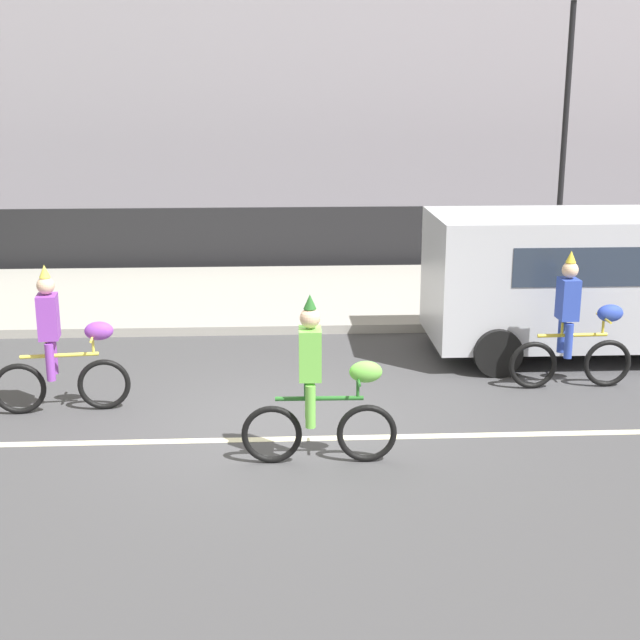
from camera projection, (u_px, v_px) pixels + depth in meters
ground_plane at (278, 424)px, 11.01m from camera, size 80.00×80.00×0.00m
road_centre_line at (278, 439)px, 10.52m from camera, size 36.00×0.14×0.01m
sidewalk_curb at (276, 296)px, 17.26m from camera, size 60.00×5.00×0.15m
fence_line at (275, 239)px, 19.89m from camera, size 40.00×0.08×1.40m
building_backdrop at (197, 93)px, 27.28m from camera, size 28.00×8.00×7.51m
parade_cyclist_purple at (60, 348)px, 11.21m from camera, size 1.72×0.50×1.92m
parade_cyclist_lime at (321, 390)px, 9.68m from camera, size 1.72×0.50×1.92m
parade_cyclist_cobalt at (574, 329)px, 12.11m from camera, size 1.72×0.50×1.92m
parked_van_silver at (600, 273)px, 13.53m from camera, size 5.00×2.22×2.18m
street_lamp_post at (568, 87)px, 18.08m from camera, size 0.36×0.36×5.86m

